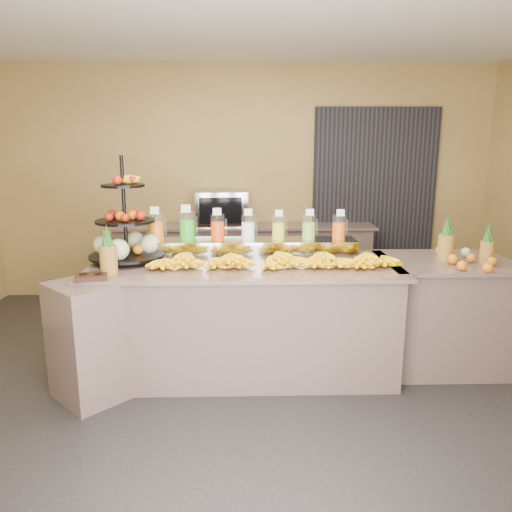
{
  "coord_description": "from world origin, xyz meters",
  "views": [
    {
      "loc": [
        -0.01,
        -3.63,
        1.91
      ],
      "look_at": [
        0.09,
        0.3,
        1.0
      ],
      "focal_mm": 35.0,
      "sensor_mm": 36.0,
      "label": 1
    }
  ],
  "objects_px": {
    "pitcher_tray": "(248,248)",
    "oven_warmer": "(221,208)",
    "fruit_stand": "(131,235)",
    "banana_heap": "(277,258)",
    "condiment_caddy": "(91,277)",
    "right_fruit_pile": "(468,256)"
  },
  "relations": [
    {
      "from": "pitcher_tray",
      "to": "right_fruit_pile",
      "type": "relative_size",
      "value": 4.43
    },
    {
      "from": "right_fruit_pile",
      "to": "oven_warmer",
      "type": "bearing_deg",
      "value": 135.8
    },
    {
      "from": "banana_heap",
      "to": "oven_warmer",
      "type": "bearing_deg",
      "value": 104.36
    },
    {
      "from": "condiment_caddy",
      "to": "right_fruit_pile",
      "type": "height_order",
      "value": "right_fruit_pile"
    },
    {
      "from": "condiment_caddy",
      "to": "right_fruit_pile",
      "type": "bearing_deg",
      "value": 6.73
    },
    {
      "from": "fruit_stand",
      "to": "condiment_caddy",
      "type": "height_order",
      "value": "fruit_stand"
    },
    {
      "from": "pitcher_tray",
      "to": "fruit_stand",
      "type": "bearing_deg",
      "value": -171.77
    },
    {
      "from": "banana_heap",
      "to": "oven_warmer",
      "type": "distance_m",
      "value": 2.11
    },
    {
      "from": "fruit_stand",
      "to": "condiment_caddy",
      "type": "distance_m",
      "value": 0.61
    },
    {
      "from": "pitcher_tray",
      "to": "banana_heap",
      "type": "height_order",
      "value": "banana_heap"
    },
    {
      "from": "pitcher_tray",
      "to": "right_fruit_pile",
      "type": "height_order",
      "value": "right_fruit_pile"
    },
    {
      "from": "fruit_stand",
      "to": "oven_warmer",
      "type": "bearing_deg",
      "value": 49.88
    },
    {
      "from": "oven_warmer",
      "to": "banana_heap",
      "type": "bearing_deg",
      "value": -79.37
    },
    {
      "from": "banana_heap",
      "to": "right_fruit_pile",
      "type": "relative_size",
      "value": 4.85
    },
    {
      "from": "condiment_caddy",
      "to": "right_fruit_pile",
      "type": "distance_m",
      "value": 2.94
    },
    {
      "from": "fruit_stand",
      "to": "right_fruit_pile",
      "type": "height_order",
      "value": "fruit_stand"
    },
    {
      "from": "banana_heap",
      "to": "condiment_caddy",
      "type": "relative_size",
      "value": 9.04
    },
    {
      "from": "banana_heap",
      "to": "fruit_stand",
      "type": "xyz_separation_m",
      "value": [
        -1.19,
        0.23,
        0.15
      ]
    },
    {
      "from": "condiment_caddy",
      "to": "banana_heap",
      "type": "bearing_deg",
      "value": 13.15
    },
    {
      "from": "pitcher_tray",
      "to": "oven_warmer",
      "type": "height_order",
      "value": "oven_warmer"
    },
    {
      "from": "banana_heap",
      "to": "fruit_stand",
      "type": "relative_size",
      "value": 2.34
    },
    {
      "from": "pitcher_tray",
      "to": "oven_warmer",
      "type": "xyz_separation_m",
      "value": [
        -0.3,
        1.67,
        0.13
      ]
    }
  ]
}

